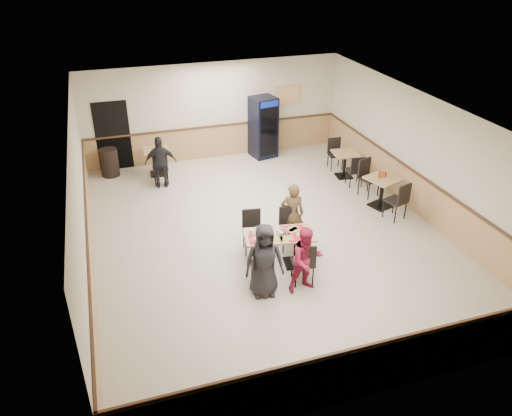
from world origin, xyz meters
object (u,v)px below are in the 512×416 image
object	(u,v)px
side_table_near	(382,188)
trash_bin	(109,162)
diner_woman_right	(306,260)
pepsi_cooler	(263,127)
diner_man_opposite	(292,214)
side_table_far	(345,161)
lone_diner	(161,162)
diner_woman_left	(264,261)
main_table	(279,245)
back_table	(157,158)

from	to	relation	value
side_table_near	trash_bin	world-z (taller)	trash_bin
diner_woman_right	pepsi_cooler	world-z (taller)	pepsi_cooler
diner_man_opposite	trash_bin	xyz separation A→B (m)	(-3.75, 5.05, -0.33)
side_table_far	pepsi_cooler	bearing A→B (deg)	127.85
diner_woman_right	side_table_far	distance (m)	5.58
lone_diner	trash_bin	size ratio (longest dim) A/B	1.80
lone_diner	pepsi_cooler	distance (m)	3.67
pepsi_cooler	trash_bin	distance (m)	4.81
diner_woman_left	side_table_near	size ratio (longest dim) A/B	1.61
main_table	diner_woman_left	distance (m)	1.04
diner_woman_left	trash_bin	distance (m)	7.13
main_table	diner_man_opposite	bearing A→B (deg)	62.10
side_table_far	diner_woman_right	bearing A→B (deg)	-124.64
diner_woman_right	lone_diner	bearing A→B (deg)	104.39
diner_woman_left	side_table_far	bearing A→B (deg)	57.34
side_table_near	trash_bin	distance (m)	7.81
diner_woman_left	lone_diner	xyz separation A→B (m)	(-1.18, 5.43, -0.03)
diner_woman_right	diner_man_opposite	xyz separation A→B (m)	(0.39, 1.74, 0.04)
lone_diner	trash_bin	xyz separation A→B (m)	(-1.35, 1.23, -0.33)
diner_woman_left	lone_diner	world-z (taller)	diner_woman_left
diner_woman_left	diner_man_opposite	bearing A→B (deg)	62.13
pepsi_cooler	lone_diner	bearing A→B (deg)	-170.72
back_table	side_table_near	bearing A→B (deg)	-35.98
main_table	side_table_near	world-z (taller)	side_table_near
diner_man_opposite	side_table_far	size ratio (longest dim) A/B	1.88
diner_man_opposite	lone_diner	xyz separation A→B (m)	(-2.40, 3.82, 0.00)
side_table_near	side_table_far	xyz separation A→B (m)	(-0.07, 1.96, -0.05)
side_table_far	back_table	distance (m)	5.50
diner_man_opposite	back_table	bearing A→B (deg)	-45.89
lone_diner	pepsi_cooler	xyz separation A→B (m)	(3.43, 1.27, 0.22)
diner_woman_right	main_table	bearing A→B (deg)	97.69
lone_diner	back_table	world-z (taller)	lone_diner
diner_man_opposite	pepsi_cooler	world-z (taller)	pepsi_cooler
diner_woman_left	pepsi_cooler	size ratio (longest dim) A/B	0.81
diner_man_opposite	back_table	size ratio (longest dim) A/B	1.90
diner_woman_right	side_table_near	world-z (taller)	diner_woman_right
main_table	back_table	distance (m)	5.79
diner_woman_right	lone_diner	xyz separation A→B (m)	(-2.01, 5.56, 0.04)
lone_diner	trash_bin	distance (m)	1.86
diner_woman_left	diner_man_opposite	distance (m)	2.01
diner_woman_right	back_table	distance (m)	6.75
diner_woman_left	trash_bin	world-z (taller)	diner_woman_left
trash_bin	side_table_near	bearing A→B (deg)	-32.24
trash_bin	main_table	bearing A→B (deg)	-61.80
diner_man_opposite	side_table_far	world-z (taller)	diner_man_opposite
side_table_near	trash_bin	xyz separation A→B (m)	(-6.60, 4.16, -0.13)
side_table_far	pepsi_cooler	xyz separation A→B (m)	(-1.75, 2.25, 0.46)
trash_bin	lone_diner	bearing A→B (deg)	-42.38
side_table_near	back_table	xyz separation A→B (m)	(-5.25, 3.81, -0.03)
trash_bin	back_table	bearing A→B (deg)	-14.55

